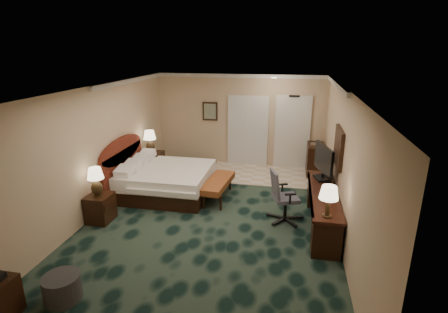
% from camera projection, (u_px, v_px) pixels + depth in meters
% --- Properties ---
extents(floor, '(5.00, 7.50, 0.00)m').
position_uv_depth(floor, '(212.00, 220.00, 7.29)').
color(floor, black).
rests_on(floor, ground).
extents(ceiling, '(5.00, 7.50, 0.00)m').
position_uv_depth(ceiling, '(211.00, 89.00, 6.47)').
color(ceiling, silver).
rests_on(ceiling, wall_back).
extents(wall_back, '(5.00, 0.00, 2.70)m').
position_uv_depth(wall_back, '(240.00, 120.00, 10.38)').
color(wall_back, '#DBAB8A').
rests_on(wall_back, ground).
extents(wall_front, '(5.00, 0.00, 2.70)m').
position_uv_depth(wall_front, '(124.00, 276.00, 3.37)').
color(wall_front, '#DBAB8A').
rests_on(wall_front, ground).
extents(wall_left, '(0.00, 7.50, 2.70)m').
position_uv_depth(wall_left, '(96.00, 151.00, 7.34)').
color(wall_left, '#DBAB8A').
rests_on(wall_left, ground).
extents(wall_right, '(0.00, 7.50, 2.70)m').
position_uv_depth(wall_right, '(344.00, 167.00, 6.42)').
color(wall_right, '#DBAB8A').
rests_on(wall_right, ground).
extents(crown_molding, '(5.00, 7.50, 0.10)m').
position_uv_depth(crown_molding, '(211.00, 92.00, 6.48)').
color(crown_molding, silver).
rests_on(crown_molding, wall_back).
extents(tile_patch, '(3.20, 1.70, 0.01)m').
position_uv_depth(tile_patch, '(266.00, 175.00, 9.83)').
color(tile_patch, '#CAB18F').
rests_on(tile_patch, ground).
extents(headboard, '(0.12, 2.00, 1.40)m').
position_uv_depth(headboard, '(123.00, 165.00, 8.46)').
color(headboard, '#541B10').
rests_on(headboard, ground).
extents(entry_door, '(1.02, 0.06, 2.18)m').
position_uv_depth(entry_door, '(292.00, 133.00, 10.16)').
color(entry_door, silver).
rests_on(entry_door, ground).
extents(closet_doors, '(1.20, 0.06, 2.10)m').
position_uv_depth(closet_doors, '(248.00, 131.00, 10.39)').
color(closet_doors, silver).
rests_on(closet_doors, ground).
extents(wall_art, '(0.45, 0.06, 0.55)m').
position_uv_depth(wall_art, '(210.00, 111.00, 10.44)').
color(wall_art, '#4E6F59').
rests_on(wall_art, wall_back).
extents(wall_mirror, '(0.05, 0.95, 0.75)m').
position_uv_depth(wall_mirror, '(339.00, 147.00, 6.93)').
color(wall_mirror, white).
rests_on(wall_mirror, wall_right).
extents(bed, '(2.04, 1.89, 0.65)m').
position_uv_depth(bed, '(167.00, 181.00, 8.51)').
color(bed, white).
rests_on(bed, ground).
extents(nightstand_near, '(0.46, 0.53, 0.57)m').
position_uv_depth(nightstand_near, '(100.00, 208.00, 7.18)').
color(nightstand_near, black).
rests_on(nightstand_near, ground).
extents(nightstand_far, '(0.53, 0.61, 0.66)m').
position_uv_depth(nightstand_far, '(152.00, 164.00, 9.69)').
color(nightstand_far, black).
rests_on(nightstand_far, ground).
extents(lamp_near, '(0.37, 0.37, 0.61)m').
position_uv_depth(lamp_near, '(96.00, 182.00, 6.95)').
color(lamp_near, black).
rests_on(lamp_near, nightstand_near).
extents(lamp_far, '(0.42, 0.42, 0.64)m').
position_uv_depth(lamp_far, '(150.00, 142.00, 9.46)').
color(lamp_far, black).
rests_on(lamp_far, nightstand_far).
extents(bed_bench, '(0.61, 1.43, 0.47)m').
position_uv_depth(bed_bench, '(218.00, 189.00, 8.25)').
color(bed_bench, brown).
rests_on(bed_bench, ground).
extents(ottoman, '(0.61, 0.61, 0.38)m').
position_uv_depth(ottoman, '(62.00, 288.00, 4.96)').
color(ottoman, '#313233').
rests_on(ottoman, ground).
extents(desk, '(0.54, 2.51, 0.72)m').
position_uv_depth(desk, '(322.00, 209.00, 6.95)').
color(desk, black).
rests_on(desk, ground).
extents(tv, '(0.33, 0.95, 0.75)m').
position_uv_depth(tv, '(323.00, 163.00, 7.41)').
color(tv, black).
rests_on(tv, desk).
extents(desk_lamp, '(0.40, 0.40, 0.56)m').
position_uv_depth(desk_lamp, '(328.00, 201.00, 5.79)').
color(desk_lamp, black).
rests_on(desk_lamp, desk).
extents(desk_chair, '(0.80, 0.78, 1.10)m').
position_uv_depth(desk_chair, '(286.00, 196.00, 7.11)').
color(desk_chair, '#494855').
rests_on(desk_chair, ground).
extents(minibar, '(0.46, 0.82, 0.87)m').
position_uv_depth(minibar, '(315.00, 160.00, 9.74)').
color(minibar, black).
rests_on(minibar, ground).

